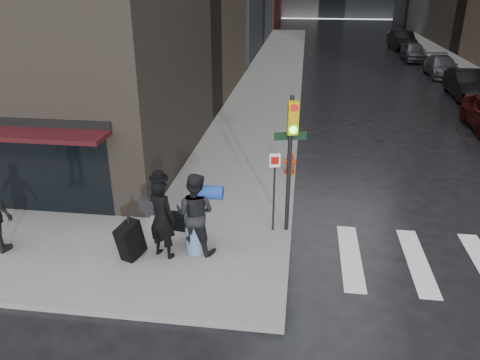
% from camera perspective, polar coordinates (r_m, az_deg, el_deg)
% --- Properties ---
extents(ground, '(140.00, 140.00, 0.00)m').
position_cam_1_polar(ground, '(11.39, -4.36, -10.68)').
color(ground, black).
rests_on(ground, ground).
extents(sidewalk_left, '(4.00, 50.00, 0.15)m').
position_cam_1_polar(sidewalk_left, '(36.78, 4.46, 13.71)').
color(sidewalk_left, slate).
rests_on(sidewalk_left, ground).
extents(sidewalk_right, '(3.00, 50.00, 0.15)m').
position_cam_1_polar(sidewalk_right, '(38.45, 25.45, 11.99)').
color(sidewalk_right, slate).
rests_on(sidewalk_right, ground).
extents(man_overcoat, '(1.47, 1.01, 2.23)m').
position_cam_1_polar(man_overcoat, '(11.25, -10.32, -5.00)').
color(man_overcoat, black).
rests_on(man_overcoat, ground).
extents(man_jeans, '(1.44, 0.97, 2.06)m').
position_cam_1_polar(man_jeans, '(11.29, -5.50, -4.03)').
color(man_jeans, black).
rests_on(man_jeans, ground).
extents(traffic_light, '(0.89, 0.52, 3.65)m').
position_cam_1_polar(traffic_light, '(11.65, 6.03, 3.95)').
color(traffic_light, black).
rests_on(traffic_light, ground).
extents(fire_hydrant, '(0.42, 0.33, 0.76)m').
position_cam_1_polar(fire_hydrant, '(16.12, 6.11, 1.98)').
color(fire_hydrant, '#AA240A').
rests_on(fire_hydrant, ground).
extents(parked_car_2, '(1.78, 4.72, 1.54)m').
position_cam_1_polar(parked_car_2, '(29.82, 25.93, 10.45)').
color(parked_car_2, black).
rests_on(parked_car_2, ground).
extents(parked_car_3, '(1.91, 4.62, 1.34)m').
position_cam_1_polar(parked_car_3, '(35.85, 23.38, 12.60)').
color(parked_car_3, '#48484D').
rests_on(parked_car_3, ground).
extents(parked_car_4, '(1.80, 4.27, 1.44)m').
position_cam_1_polar(parked_car_4, '(41.76, 20.41, 14.45)').
color(parked_car_4, '#47484C').
rests_on(parked_car_4, ground).
extents(parked_car_5, '(2.06, 5.16, 1.67)m').
position_cam_1_polar(parked_car_5, '(47.92, 19.15, 15.78)').
color(parked_car_5, black).
rests_on(parked_car_5, ground).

